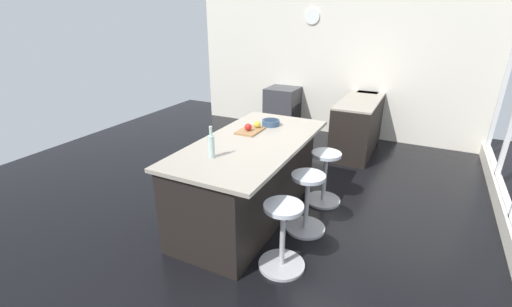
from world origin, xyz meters
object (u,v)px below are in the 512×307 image
Objects in this scene: kitchen_island at (248,178)px; water_bottle at (211,145)px; oven_range at (282,109)px; stool_by_window at (324,179)px; apple_red at (248,127)px; stool_near_camera at (282,238)px; stool_middle at (307,204)px; fruit_bowl at (271,122)px; apple_yellow at (257,124)px; cutting_board at (250,131)px.

kitchen_island is 0.83m from water_bottle.
oven_range is 2.77× the size of water_bottle.
kitchen_island is 3.23× the size of stool_by_window.
apple_red is (0.44, -0.83, 0.68)m from stool_by_window.
stool_by_window is 1.36m from stool_near_camera.
stool_middle is (0.00, 0.71, -0.16)m from kitchen_island.
stool_near_camera is 3.05× the size of fruit_bowl.
fruit_bowl reaches higher than oven_range.
water_bottle is at bearing -53.99° from stool_middle.
oven_range reaches higher than stool_middle.
kitchen_island is (3.12, 0.87, 0.04)m from oven_range.
apple_red reaches higher than stool_near_camera.
stool_middle is 8.16× the size of apple_yellow.
stool_middle is 1.23m from water_bottle.
stool_near_camera is at bearing 0.00° from stool_middle.
stool_middle is (3.12, 1.58, -0.12)m from oven_range.
apple_yellow is (0.29, -0.79, 0.68)m from stool_by_window.
apple_yellow is at bearing -116.47° from stool_middle.
stool_middle and stool_near_camera have the same top height.
kitchen_island reaches higher than stool_middle.
cutting_board is 1.15× the size of water_bottle.
cutting_board is at bearing -108.53° from stool_middle.
apple_red is (0.04, -0.01, 0.05)m from cutting_board.
stool_middle is at bearing 0.00° from stool_by_window.
stool_middle is 1.10m from apple_red.
water_bottle is at bearing -0.44° from apple_yellow.
apple_yellow is (-0.12, 0.04, 0.05)m from cutting_board.
stool_by_window is at bearing 180.00° from stool_near_camera.
fruit_bowl is (-0.36, 0.13, -0.02)m from apple_red.
water_bottle is at bearing -32.34° from stool_by_window.
oven_range is at bearing -157.43° from stool_near_camera.
fruit_bowl is at bearing 19.09° from oven_range.
fruit_bowl is at bearing 179.93° from kitchen_island.
oven_range is 1.30× the size of stool_by_window.
fruit_bowl is (-1.28, -0.71, 0.66)m from stool_near_camera.
fruit_bowl is (-0.21, 0.08, -0.02)m from apple_yellow.
oven_range is 4.12m from stool_near_camera.
apple_yellow is at bearing -70.06° from stool_by_window.
cutting_board is 0.87m from water_bottle.
kitchen_island is 0.78m from fruit_bowl.
apple_red reaches higher than cutting_board.
cutting_board is 0.13m from apple_yellow.
apple_red is at bearing -19.20° from fruit_bowl.
fruit_bowl is at bearing -130.33° from stool_middle.
apple_yellow reaches higher than stool_near_camera.
stool_near_camera is 8.16× the size of apple_yellow.
apple_yellow is (2.73, 0.79, 0.56)m from oven_range.
cutting_board is (-0.96, -0.83, 0.63)m from stool_near_camera.
apple_yellow is 0.16m from apple_red.
kitchen_island is 6.89× the size of water_bottle.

